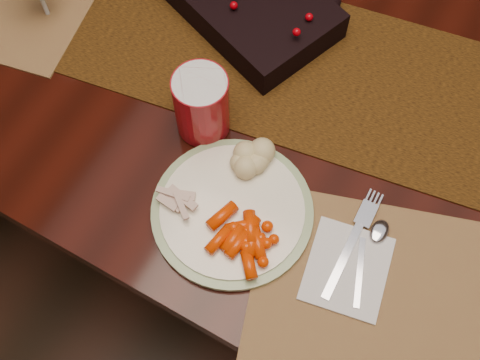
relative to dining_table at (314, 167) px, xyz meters
The scene contains 12 objects.
floor 0.38m from the dining_table, ahead, with size 5.00×5.00×0.00m, color black.
dining_table is the anchor object (origin of this frame).
table_runner 0.38m from the dining_table, 10.39° to the right, with size 1.59×0.33×0.00m, color #513512.
placemat_main 0.56m from the dining_table, 53.25° to the right, with size 0.42×0.31×0.00m, color #977051.
dinner_plate 0.51m from the dining_table, 95.13° to the right, with size 0.25×0.25×0.01m, color white.
baby_carrots 0.54m from the dining_table, 88.93° to the right, with size 0.11×0.09×0.02m, color red, non-canonical shape.
mashed_potatoes 0.48m from the dining_table, 102.45° to the right, with size 0.08×0.07×0.04m, color tan, non-canonical shape.
turkey_shreds 0.55m from the dining_table, 106.14° to the right, with size 0.07×0.06×0.02m, color #CEA492, non-canonical shape.
napkin 0.53m from the dining_table, 62.77° to the right, with size 0.12×0.14×0.00m, color silver.
fork 0.51m from the dining_table, 62.20° to the right, with size 0.03×0.17×0.00m, color #B5B2CD, non-canonical shape.
spoon 0.52m from the dining_table, 58.18° to the right, with size 0.03×0.14×0.00m, color silver, non-canonical shape.
red_cup 0.51m from the dining_table, 125.42° to the right, with size 0.09×0.09×0.12m, color maroon.
Camera 1 is at (0.16, -0.63, 1.62)m, focal length 45.00 mm.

